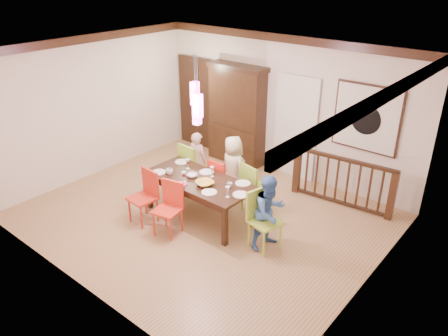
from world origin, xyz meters
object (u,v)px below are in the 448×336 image
Objects in this scene: china_hutch at (237,114)px; person_far_left at (198,160)px; chair_far_left at (194,163)px; person_far_mid at (233,168)px; dining_table at (199,184)px; chair_end_right at (265,217)px; balustrade at (342,181)px; person_end_right at (270,212)px.

china_hutch reaches higher than person_far_left.
chair_far_left is 0.84m from person_far_mid.
person_far_mid reaches higher than dining_table.
dining_table is 1.06m from chair_far_left.
chair_far_left is at bearing 84.75° from chair_end_right.
dining_table is at bearing 102.81° from person_far_mid.
china_hutch is 1.63m from person_far_left.
balustrade is 1.65× the size of person_far_left.
person_end_right is (2.46, -2.30, -0.49)m from china_hutch.
dining_table is 1.14m from person_far_left.
china_hutch is at bearing 114.27° from dining_table.
balustrade is (2.52, 1.29, -0.07)m from chair_far_left.
person_end_right is (2.24, -0.77, 0.03)m from person_far_left.
person_far_left is at bearing 21.68° from person_far_mid.
person_end_right is at bearing 2.46° from chair_end_right.
balustrade is at bearing -156.85° from person_far_left.
china_hutch is at bearing -83.87° from person_far_left.
chair_end_right is 0.44× the size of china_hutch.
china_hutch is 1.78× the size of person_end_right.
chair_end_right is 1.69m from person_far_mid.
balustrade is 2.03m from person_far_mid.
chair_end_right is at bearing -44.34° from china_hutch.
dining_table is at bearing 131.97° from person_far_left.
person_end_right is (2.23, -0.66, 0.05)m from chair_far_left.
person_far_mid is at bearing 88.50° from dining_table.
dining_table is at bearing -136.17° from balustrade.
china_hutch is at bearing 167.78° from balustrade.
china_hutch is (-0.23, 1.64, 0.53)m from chair_far_left.
dining_table is 2.67m from balustrade.
person_far_mid is (0.83, 0.09, 0.05)m from person_far_left.
balustrade reaches higher than dining_table.
chair_far_left is 1.02× the size of chair_end_right.
balustrade is 1.58× the size of person_end_right.
dining_table is at bearing 138.86° from chair_far_left.
china_hutch reaches higher than chair_far_left.
person_far_left is 2.37m from person_end_right.
person_far_left is at bearing 82.42° from chair_end_right.
person_end_right reaches higher than chair_far_left.
person_end_right is at bearing 164.88° from chair_far_left.
chair_far_left is 2.84m from balustrade.
dining_table is 1.46m from person_end_right.
person_far_mid reaches higher than person_end_right.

